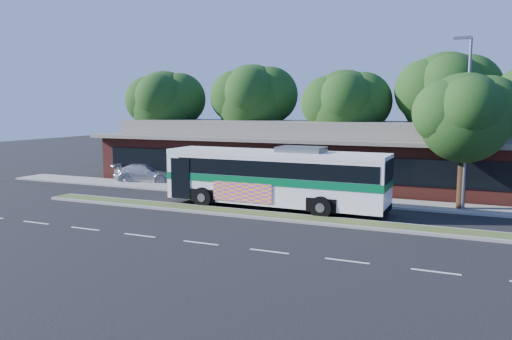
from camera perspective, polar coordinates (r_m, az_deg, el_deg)
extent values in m
plane|color=black|center=(24.87, -0.58, -5.52)|extent=(120.00, 120.00, 0.00)
cube|color=#445B26|center=(25.39, -0.03, -5.09)|extent=(26.00, 1.10, 0.15)
cube|color=gray|center=(30.70, 4.30, -3.00)|extent=(44.00, 2.60, 0.12)
cube|color=black|center=(42.92, -17.32, -0.48)|extent=(14.00, 12.00, 0.01)
cube|color=maroon|center=(36.72, 7.72, 1.05)|extent=(32.00, 10.00, 3.20)
cube|color=#6B665A|center=(36.58, 7.76, 3.73)|extent=(33.20, 11.20, 0.24)
cube|color=#6B665A|center=(36.55, 7.78, 4.72)|extent=(30.00, 8.00, 1.00)
cube|color=black|center=(31.93, 5.26, 0.36)|extent=(30.00, 0.06, 1.60)
cylinder|color=slate|center=(28.17, 22.94, 4.64)|extent=(0.16, 0.16, 9.00)
cube|color=slate|center=(28.38, 22.56, 13.79)|extent=(0.90, 0.18, 0.14)
cylinder|color=black|center=(44.86, -10.32, 2.60)|extent=(0.44, 0.44, 3.99)
sphere|color=#183612|center=(44.73, -10.43, 7.38)|extent=(5.80, 5.80, 5.80)
sphere|color=#183612|center=(44.39, -8.72, 8.02)|extent=(4.52, 4.52, 4.52)
cylinder|color=black|center=(41.86, -0.40, 2.55)|extent=(0.44, 0.44, 4.20)
sphere|color=#183612|center=(41.73, -0.41, 7.89)|extent=(6.00, 6.00, 6.00)
sphere|color=#183612|center=(41.63, 1.56, 8.55)|extent=(4.68, 4.68, 4.68)
cylinder|color=black|center=(38.37, 9.98, 1.71)|extent=(0.44, 0.44, 3.78)
sphere|color=#183612|center=(38.20, 10.09, 7.04)|extent=(5.60, 5.60, 5.60)
sphere|color=#183612|center=(38.34, 12.10, 7.66)|extent=(4.37, 4.37, 4.37)
cylinder|color=black|center=(38.34, 20.57, 1.83)|extent=(0.44, 0.44, 4.41)
sphere|color=#183612|center=(38.21, 20.84, 7.91)|extent=(6.20, 6.20, 6.20)
sphere|color=#183612|center=(38.64, 22.99, 8.53)|extent=(4.84, 4.84, 4.84)
cube|color=white|center=(26.93, 2.12, -0.80)|extent=(12.15, 2.80, 2.78)
cube|color=black|center=(26.75, 2.72, 0.35)|extent=(11.18, 2.83, 0.84)
cube|color=white|center=(26.79, 2.13, 1.90)|extent=(12.17, 2.82, 0.26)
cube|color=#046331|center=(26.95, 2.11, -0.97)|extent=(12.21, 2.86, 0.38)
cube|color=black|center=(29.72, -8.77, 0.52)|extent=(0.10, 2.26, 1.73)
cube|color=black|center=(25.19, 15.00, -0.08)|extent=(0.10, 2.11, 1.11)
cube|color=#C239B0|center=(26.39, -1.63, -2.55)|extent=(3.43, 0.11, 1.01)
cube|color=slate|center=(26.23, 5.19, 2.34)|extent=(2.45, 1.66, 0.30)
cylinder|color=black|center=(27.65, -6.09, -3.10)|extent=(1.12, 0.38, 1.11)
cylinder|color=black|center=(29.82, -3.61, -2.32)|extent=(1.12, 0.38, 1.11)
cylinder|color=black|center=(24.95, 7.44, -4.24)|extent=(1.12, 0.38, 1.11)
cylinder|color=black|center=(27.34, 9.01, -3.27)|extent=(1.12, 0.38, 1.11)
imported|color=silver|center=(37.45, -12.51, -0.36)|extent=(4.94, 2.80, 1.35)
cylinder|color=black|center=(28.60, 22.45, -0.84)|extent=(0.44, 0.44, 3.50)
sphere|color=#183612|center=(28.36, 22.75, 5.50)|extent=(4.71, 4.71, 4.71)
sphere|color=#183612|center=(28.71, 24.93, 6.15)|extent=(3.67, 3.67, 3.67)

